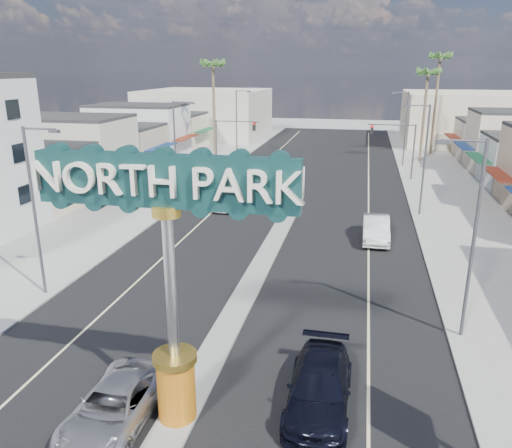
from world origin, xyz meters
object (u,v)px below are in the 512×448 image
at_px(gateway_sign, 169,262).
at_px(palm_right_far, 440,62).
at_px(suv_left, 115,406).
at_px(traffic_signal_left, 231,136).
at_px(car_parked_left, 228,199).
at_px(streetlight_l_near, 36,204).
at_px(car_parked_right, 376,229).
at_px(palm_right_mid, 428,77).
at_px(streetlight_l_mid, 177,146).
at_px(suv_right, 319,387).
at_px(streetlight_r_mid, 423,155).
at_px(streetlight_l_far, 238,121).
at_px(streetlight_r_near, 471,231).
at_px(traffic_signal_right, 397,140).
at_px(palm_left_far, 213,70).

xyz_separation_m(gateway_sign, palm_right_far, (15.00, 60.02, 6.46)).
height_order(gateway_sign, suv_left, gateway_sign).
distance_m(traffic_signal_left, car_parked_left, 15.93).
relative_size(streetlight_l_near, car_parked_right, 1.75).
xyz_separation_m(streetlight_l_near, car_parked_right, (17.39, 12.92, -4.22)).
distance_m(palm_right_far, car_parked_left, 40.63).
height_order(palm_right_mid, palm_right_far, palm_right_far).
relative_size(gateway_sign, traffic_signal_left, 1.53).
xyz_separation_m(streetlight_l_mid, suv_left, (8.43, -28.68, -4.34)).
height_order(traffic_signal_left, car_parked_right, traffic_signal_left).
distance_m(palm_right_mid, suv_right, 53.76).
relative_size(streetlight_l_near, streetlight_r_mid, 1.00).
bearing_deg(car_parked_left, streetlight_l_near, -104.85).
bearing_deg(streetlight_l_far, gateway_sign, -78.22).
relative_size(gateway_sign, car_parked_right, 1.78).
height_order(streetlight_r_near, suv_left, streetlight_r_near).
bearing_deg(gateway_sign, palm_right_mid, 76.47).
bearing_deg(streetlight_r_mid, traffic_signal_right, 95.10).
bearing_deg(suv_left, streetlight_r_mid, 66.78).
relative_size(streetlight_l_mid, suv_left, 1.72).
xyz_separation_m(palm_right_far, suv_right, (-10.28, -58.20, -11.59)).
relative_size(streetlight_l_near, suv_right, 1.65).
relative_size(streetlight_l_far, car_parked_left, 1.87).
height_order(gateway_sign, streetlight_l_far, gateway_sign).
bearing_deg(suv_right, palm_right_far, 80.00).
bearing_deg(streetlight_l_near, traffic_signal_right, 60.01).
bearing_deg(streetlight_r_mid, palm_right_mid, 84.36).
relative_size(palm_left_far, suv_right, 2.40).
bearing_deg(streetlight_r_near, streetlight_r_mid, 90.00).
height_order(streetlight_l_near, palm_right_far, palm_right_far).
relative_size(streetlight_l_far, palm_left_far, 0.69).
distance_m(traffic_signal_left, palm_right_mid, 26.01).
height_order(suv_left, car_parked_right, car_parked_right).
xyz_separation_m(car_parked_left, car_parked_right, (12.46, -5.97, 0.03)).
bearing_deg(gateway_sign, suv_right, 21.05).
bearing_deg(suv_right, suv_left, -159.80).
bearing_deg(traffic_signal_right, palm_right_far, 72.10).
bearing_deg(streetlight_l_near, palm_left_far, 93.67).
bearing_deg(traffic_signal_right, suv_left, -104.69).
height_order(palm_right_far, car_parked_right, palm_right_far).
relative_size(streetlight_r_near, palm_right_mid, 0.74).
bearing_deg(streetlight_l_mid, suv_right, -59.95).
height_order(streetlight_l_near, streetlight_r_near, same).
relative_size(streetlight_r_near, streetlight_r_mid, 1.00).
xyz_separation_m(palm_left_far, palm_right_far, (28.00, 12.00, 0.89)).
relative_size(streetlight_r_near, car_parked_right, 1.75).
bearing_deg(streetlight_r_near, streetlight_l_near, 180.00).
relative_size(streetlight_r_mid, palm_right_mid, 0.74).
xyz_separation_m(streetlight_l_far, palm_right_far, (25.43, 10.00, 7.32)).
bearing_deg(suv_left, palm_left_far, 102.96).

